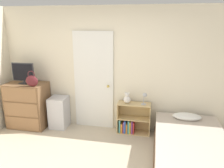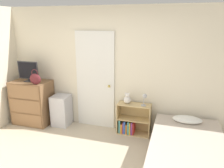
{
  "view_description": "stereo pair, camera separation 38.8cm",
  "coord_description": "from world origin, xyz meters",
  "px_view_note": "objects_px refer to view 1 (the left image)",
  "views": [
    {
      "loc": [
        0.87,
        -2.37,
        2.24
      ],
      "look_at": [
        0.05,
        1.67,
        1.06
      ],
      "focal_mm": 35.0,
      "sensor_mm": 36.0,
      "label": 1
    },
    {
      "loc": [
        1.24,
        -2.28,
        2.24
      ],
      "look_at": [
        0.05,
        1.67,
        1.06
      ],
      "focal_mm": 35.0,
      "sensor_mm": 36.0,
      "label": 2
    }
  ],
  "objects_px": {
    "dresser": "(28,105)",
    "bookshelf": "(131,121)",
    "desk_lamp": "(145,96)",
    "handbag": "(32,81)",
    "teddy_bear": "(127,98)",
    "tv": "(23,73)",
    "bed": "(190,149)",
    "storage_bin": "(59,112)"
  },
  "relations": [
    {
      "from": "tv",
      "to": "handbag",
      "type": "bearing_deg",
      "value": -30.32
    },
    {
      "from": "teddy_bear",
      "to": "bed",
      "type": "xyz_separation_m",
      "value": [
        1.16,
        -0.8,
        -0.51
      ]
    },
    {
      "from": "storage_bin",
      "to": "bookshelf",
      "type": "distance_m",
      "value": 1.58
    },
    {
      "from": "storage_bin",
      "to": "desk_lamp",
      "type": "bearing_deg",
      "value": 0.42
    },
    {
      "from": "dresser",
      "to": "handbag",
      "type": "distance_m",
      "value": 0.69
    },
    {
      "from": "bookshelf",
      "to": "desk_lamp",
      "type": "distance_m",
      "value": 0.63
    },
    {
      "from": "teddy_bear",
      "to": "bed",
      "type": "relative_size",
      "value": 0.12
    },
    {
      "from": "storage_bin",
      "to": "bookshelf",
      "type": "relative_size",
      "value": 1.01
    },
    {
      "from": "storage_bin",
      "to": "bed",
      "type": "relative_size",
      "value": 0.36
    },
    {
      "from": "teddy_bear",
      "to": "desk_lamp",
      "type": "distance_m",
      "value": 0.36
    },
    {
      "from": "storage_bin",
      "to": "desk_lamp",
      "type": "xyz_separation_m",
      "value": [
        1.83,
        0.01,
        0.49
      ]
    },
    {
      "from": "handbag",
      "to": "dresser",
      "type": "bearing_deg",
      "value": 146.06
    },
    {
      "from": "tv",
      "to": "desk_lamp",
      "type": "height_order",
      "value": "tv"
    },
    {
      "from": "tv",
      "to": "bed",
      "type": "height_order",
      "value": "tv"
    },
    {
      "from": "handbag",
      "to": "storage_bin",
      "type": "height_order",
      "value": "handbag"
    },
    {
      "from": "dresser",
      "to": "bed",
      "type": "relative_size",
      "value": 0.52
    },
    {
      "from": "handbag",
      "to": "desk_lamp",
      "type": "relative_size",
      "value": 1.28
    },
    {
      "from": "bookshelf",
      "to": "bed",
      "type": "bearing_deg",
      "value": -37.01
    },
    {
      "from": "tv",
      "to": "bed",
      "type": "bearing_deg",
      "value": -11.12
    },
    {
      "from": "desk_lamp",
      "to": "bed",
      "type": "xyz_separation_m",
      "value": [
        0.81,
        -0.76,
        -0.59
      ]
    },
    {
      "from": "tv",
      "to": "bookshelf",
      "type": "xyz_separation_m",
      "value": [
        2.27,
        0.15,
        -0.96
      ]
    },
    {
      "from": "bookshelf",
      "to": "desk_lamp",
      "type": "xyz_separation_m",
      "value": [
        0.26,
        -0.04,
        0.57
      ]
    },
    {
      "from": "storage_bin",
      "to": "desk_lamp",
      "type": "height_order",
      "value": "desk_lamp"
    },
    {
      "from": "teddy_bear",
      "to": "desk_lamp",
      "type": "height_order",
      "value": "desk_lamp"
    },
    {
      "from": "handbag",
      "to": "bed",
      "type": "xyz_separation_m",
      "value": [
        3.05,
        -0.49,
        -0.87
      ]
    },
    {
      "from": "dresser",
      "to": "bookshelf",
      "type": "distance_m",
      "value": 2.27
    },
    {
      "from": "handbag",
      "to": "bookshelf",
      "type": "relative_size",
      "value": 0.48
    },
    {
      "from": "bed",
      "to": "dresser",
      "type": "bearing_deg",
      "value": 168.65
    },
    {
      "from": "teddy_bear",
      "to": "handbag",
      "type": "bearing_deg",
      "value": -170.58
    },
    {
      "from": "handbag",
      "to": "bookshelf",
      "type": "xyz_separation_m",
      "value": [
        1.98,
        0.32,
        -0.85
      ]
    },
    {
      "from": "tv",
      "to": "handbag",
      "type": "distance_m",
      "value": 0.35
    },
    {
      "from": "storage_bin",
      "to": "desk_lamp",
      "type": "relative_size",
      "value": 2.71
    },
    {
      "from": "dresser",
      "to": "bookshelf",
      "type": "xyz_separation_m",
      "value": [
        2.25,
        0.14,
        -0.24
      ]
    },
    {
      "from": "storage_bin",
      "to": "teddy_bear",
      "type": "relative_size",
      "value": 3.01
    },
    {
      "from": "handbag",
      "to": "teddy_bear",
      "type": "bearing_deg",
      "value": 9.42
    },
    {
      "from": "dresser",
      "to": "handbag",
      "type": "bearing_deg",
      "value": -33.94
    },
    {
      "from": "bookshelf",
      "to": "bed",
      "type": "distance_m",
      "value": 1.34
    },
    {
      "from": "bookshelf",
      "to": "desk_lamp",
      "type": "relative_size",
      "value": 2.68
    },
    {
      "from": "dresser",
      "to": "desk_lamp",
      "type": "xyz_separation_m",
      "value": [
        2.51,
        0.1,
        0.34
      ]
    },
    {
      "from": "storage_bin",
      "to": "bookshelf",
      "type": "height_order",
      "value": "storage_bin"
    },
    {
      "from": "tv",
      "to": "handbag",
      "type": "xyz_separation_m",
      "value": [
        0.29,
        -0.17,
        -0.11
      ]
    },
    {
      "from": "handbag",
      "to": "storage_bin",
      "type": "bearing_deg",
      "value": 32.43
    }
  ]
}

